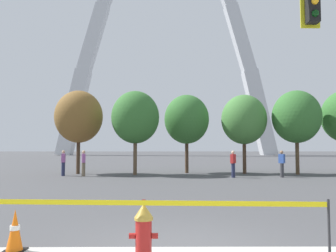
{
  "coord_description": "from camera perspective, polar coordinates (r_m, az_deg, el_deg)",
  "views": [
    {
      "loc": [
        -0.27,
        -6.1,
        1.84
      ],
      "look_at": [
        -0.18,
        5.0,
        2.5
      ],
      "focal_mm": 36.64,
      "sensor_mm": 36.0,
      "label": 1
    }
  ],
  "objects": [
    {
      "name": "tree_center_right",
      "position": [
        23.84,
        12.52,
        1.05
      ],
      "size": [
        3.06,
        3.06,
        5.35
      ],
      "color": "#473323",
      "rests_on": "ground"
    },
    {
      "name": "pedestrian_walking_right",
      "position": [
        21.62,
        18.41,
        -5.95
      ],
      "size": [
        0.37,
        0.39,
        1.59
      ],
      "color": "#38383D",
      "rests_on": "ground"
    },
    {
      "name": "pedestrian_near_trees",
      "position": [
        21.83,
        -13.87,
        -6.0
      ],
      "size": [
        0.29,
        0.38,
        1.59
      ],
      "color": "brown",
      "rests_on": "ground"
    },
    {
      "name": "tree_center_left",
      "position": [
        23.97,
        3.12,
        1.1
      ],
      "size": [
        3.11,
        3.11,
        5.45
      ],
      "color": "#473323",
      "rests_on": "ground"
    },
    {
      "name": "pedestrian_standing_center",
      "position": [
        20.75,
        10.79,
        -6.18
      ],
      "size": [
        0.37,
        0.39,
        1.59
      ],
      "color": "#232847",
      "rests_on": "ground"
    },
    {
      "name": "traffic_cone_by_hydrant",
      "position": [
        6.82,
        -24.12,
        -15.64
      ],
      "size": [
        0.36,
        0.36,
        0.73
      ],
      "color": "black",
      "rests_on": "ground"
    },
    {
      "name": "tree_left_mid",
      "position": [
        22.45,
        -5.45,
        1.44
      ],
      "size": [
        3.12,
        3.12,
        5.46
      ],
      "color": "brown",
      "rests_on": "ground"
    },
    {
      "name": "tree_right_mid",
      "position": [
        24.24,
        20.58,
        1.44
      ],
      "size": [
        3.17,
        3.17,
        5.55
      ],
      "color": "brown",
      "rests_on": "ground"
    },
    {
      "name": "pedestrian_walking_left",
      "position": [
        22.54,
        -17.02,
        -5.86
      ],
      "size": [
        0.23,
        0.36,
        1.59
      ],
      "color": "#232847",
      "rests_on": "ground"
    },
    {
      "name": "fire_hydrant",
      "position": [
        5.7,
        -4.08,
        -17.31
      ],
      "size": [
        0.46,
        0.48,
        0.99
      ],
      "color": "#5E0F0D",
      "rests_on": "ground"
    },
    {
      "name": "ground_plane",
      "position": [
        6.38,
        2.12,
        -20.15
      ],
      "size": [
        240.0,
        240.0,
        0.0
      ],
      "primitive_type": "plane",
      "color": "#474749"
    },
    {
      "name": "tree_far_left",
      "position": [
        23.92,
        -14.62,
        1.49
      ],
      "size": [
        3.21,
        3.21,
        5.61
      ],
      "color": "#473323",
      "rests_on": "ground"
    },
    {
      "name": "caution_tape_barrier",
      "position": [
        5.54,
        -2.62,
        -15.16
      ],
      "size": [
        5.42,
        0.35,
        1.03
      ],
      "color": "#232326",
      "rests_on": "ground"
    },
    {
      "name": "monument_arch",
      "position": [
        76.03,
        -0.21,
        13.36
      ],
      "size": [
        46.6,
        3.08,
        55.12
      ],
      "color": "silver",
      "rests_on": "ground"
    }
  ]
}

